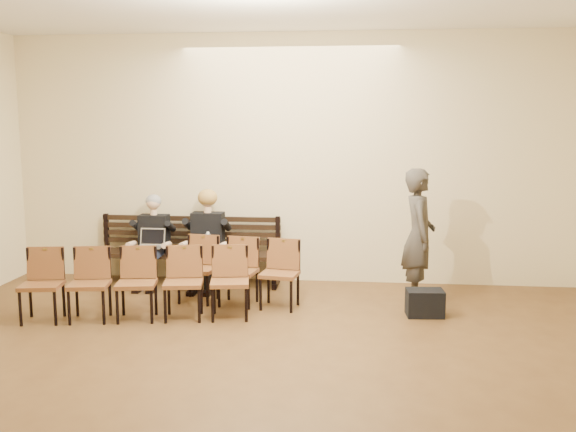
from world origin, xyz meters
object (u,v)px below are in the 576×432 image
(seated_man, at_px, (152,243))
(bench, at_px, (188,268))
(bag, at_px, (425,303))
(laptop, at_px, (150,248))
(water_bottle, at_px, (208,250))
(seated_woman, at_px, (206,242))
(chair_row_front, at_px, (238,272))
(chair_row_back, at_px, (136,284))
(passerby, at_px, (419,226))

(seated_man, bearing_deg, bench, 14.40)
(seated_man, bearing_deg, bag, -16.35)
(laptop, relative_size, water_bottle, 1.44)
(seated_woman, distance_m, chair_row_front, 1.06)
(bench, height_order, seated_woman, seated_woman)
(seated_man, distance_m, laptop, 0.22)
(seated_man, relative_size, bag, 2.81)
(bench, height_order, bag, bench)
(laptop, distance_m, water_bottle, 0.84)
(seated_woman, bearing_deg, bench, 158.57)
(bag, relative_size, chair_row_back, 0.17)
(bench, bearing_deg, chair_row_back, -95.21)
(bench, height_order, laptop, laptop)
(laptop, height_order, passerby, passerby)
(seated_man, xyz_separation_m, passerby, (3.62, -0.48, 0.38))
(chair_row_back, bearing_deg, seated_woman, 64.05)
(laptop, xyz_separation_m, chair_row_front, (1.34, -0.62, -0.15))
(bench, xyz_separation_m, chair_row_back, (-0.15, -1.69, 0.20))
(laptop, bearing_deg, bag, -27.63)
(bag, relative_size, chair_row_front, 0.28)
(seated_man, xyz_separation_m, laptop, (0.03, -0.22, -0.03))
(chair_row_front, bearing_deg, seated_man, 157.00)
(bag, bearing_deg, water_bottle, 164.52)
(bench, height_order, chair_row_front, chair_row_front)
(passerby, bearing_deg, chair_row_back, 106.12)
(chair_row_front, distance_m, chair_row_back, 1.28)
(passerby, xyz_separation_m, chair_row_front, (-2.24, -0.36, -0.56))
(seated_man, bearing_deg, passerby, -7.56)
(laptop, distance_m, bag, 3.74)
(bench, distance_m, laptop, 0.65)
(laptop, bearing_deg, seated_man, 83.84)
(water_bottle, bearing_deg, seated_woman, 107.28)
(seated_man, relative_size, seated_woman, 0.95)
(laptop, bearing_deg, chair_row_back, -92.58)
(water_bottle, bearing_deg, bench, 133.54)
(bag, bearing_deg, laptop, 166.74)
(bag, bearing_deg, chair_row_front, 174.29)
(seated_woman, xyz_separation_m, bag, (2.88, -1.07, -0.47))
(seated_woman, height_order, laptop, seated_woman)
(bench, height_order, water_bottle, water_bottle)
(chair_row_back, bearing_deg, chair_row_front, 24.79)
(water_bottle, relative_size, chair_row_back, 0.09)
(seated_man, xyz_separation_m, bag, (3.65, -1.07, -0.44))
(seated_man, bearing_deg, chair_row_back, -78.69)
(passerby, height_order, chair_row_back, passerby)
(laptop, xyz_separation_m, water_bottle, (0.83, -0.08, -0.01))
(passerby, bearing_deg, seated_woman, 78.29)
(laptop, bearing_deg, passerby, -18.55)
(bag, bearing_deg, seated_woman, 159.59)
(seated_man, relative_size, laptop, 3.45)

